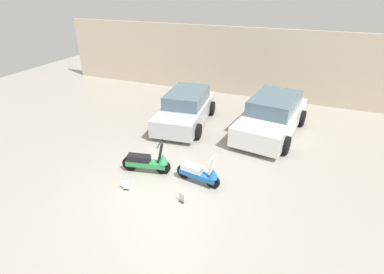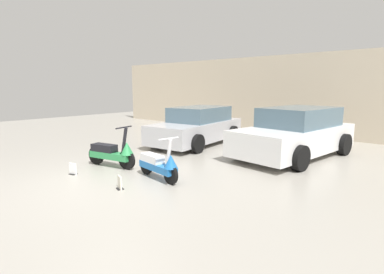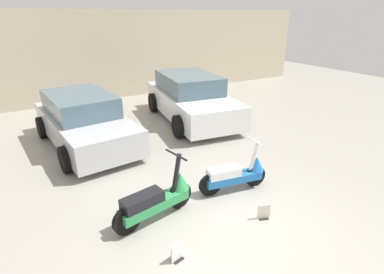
% 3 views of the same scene
% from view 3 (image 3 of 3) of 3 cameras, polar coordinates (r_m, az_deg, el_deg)
% --- Properties ---
extents(ground_plane, '(28.00, 28.00, 0.00)m').
position_cam_3_polar(ground_plane, '(4.96, 7.10, -16.40)').
color(ground_plane, '#9E998E').
extents(wall_back, '(19.60, 0.12, 3.25)m').
position_cam_3_polar(wall_back, '(11.89, -18.54, 14.25)').
color(wall_back, beige).
rests_on(wall_back, ground_plane).
extents(scooter_front_left, '(1.46, 0.61, 1.03)m').
position_cam_3_polar(scooter_front_left, '(4.91, -6.52, -11.53)').
color(scooter_front_left, black).
rests_on(scooter_front_left, ground_plane).
extents(scooter_front_right, '(1.35, 0.53, 0.95)m').
position_cam_3_polar(scooter_front_right, '(5.67, 8.43, -6.96)').
color(scooter_front_right, black).
rests_on(scooter_front_right, ground_plane).
extents(car_rear_left, '(2.12, 3.90, 1.27)m').
position_cam_3_polar(car_rear_left, '(7.96, -19.87, 2.88)').
color(car_rear_left, '#B7B7BC').
rests_on(car_rear_left, ground_plane).
extents(car_rear_center, '(2.37, 4.25, 1.38)m').
position_cam_3_polar(car_rear_center, '(9.36, -0.25, 7.39)').
color(car_rear_center, white).
rests_on(car_rear_center, ground_plane).
extents(placard_near_left_scooter, '(0.20, 0.16, 0.26)m').
position_cam_3_polar(placard_near_left_scooter, '(4.33, -2.84, -21.18)').
color(placard_near_left_scooter, black).
rests_on(placard_near_left_scooter, ground_plane).
extents(placard_near_right_scooter, '(0.20, 0.17, 0.26)m').
position_cam_3_polar(placard_near_right_scooter, '(5.14, 13.48, -13.76)').
color(placard_near_right_scooter, black).
rests_on(placard_near_right_scooter, ground_plane).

